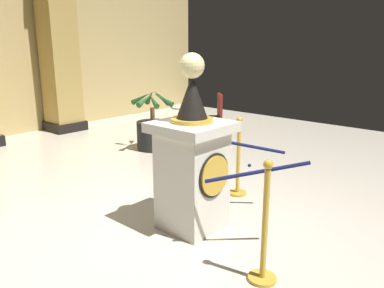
{
  "coord_description": "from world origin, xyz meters",
  "views": [
    {
      "loc": [
        -2.57,
        -2.77,
        1.93
      ],
      "look_at": [
        0.26,
        -0.26,
        0.92
      ],
      "focal_mm": 36.06,
      "sensor_mm": 36.0,
      "label": 1
    }
  ],
  "objects_px": {
    "stanchion_far": "(238,168)",
    "pedestal_clock": "(192,163)",
    "stanchion_near": "(264,240)",
    "cafe_table": "(186,121)",
    "potted_palm_right": "(153,131)",
    "cafe_chair_red": "(215,114)"
  },
  "relations": [
    {
      "from": "stanchion_near",
      "to": "stanchion_far",
      "type": "xyz_separation_m",
      "value": [
        1.41,
        1.25,
        -0.01
      ]
    },
    {
      "from": "pedestal_clock",
      "to": "cafe_table",
      "type": "xyz_separation_m",
      "value": [
        2.39,
        2.27,
        -0.23
      ]
    },
    {
      "from": "potted_palm_right",
      "to": "stanchion_far",
      "type": "bearing_deg",
      "value": -107.62
    },
    {
      "from": "stanchion_near",
      "to": "cafe_table",
      "type": "xyz_separation_m",
      "value": [
        2.72,
        3.35,
        0.12
      ]
    },
    {
      "from": "stanchion_near",
      "to": "cafe_chair_red",
      "type": "height_order",
      "value": "stanchion_near"
    },
    {
      "from": "potted_palm_right",
      "to": "cafe_chair_red",
      "type": "height_order",
      "value": "potted_palm_right"
    },
    {
      "from": "potted_palm_right",
      "to": "stanchion_near",
      "type": "bearing_deg",
      "value": -120.65
    },
    {
      "from": "pedestal_clock",
      "to": "cafe_chair_red",
      "type": "height_order",
      "value": "pedestal_clock"
    },
    {
      "from": "stanchion_near",
      "to": "cafe_table",
      "type": "relative_size",
      "value": 1.36
    },
    {
      "from": "cafe_chair_red",
      "to": "pedestal_clock",
      "type": "bearing_deg",
      "value": -145.35
    },
    {
      "from": "stanchion_far",
      "to": "stanchion_near",
      "type": "bearing_deg",
      "value": -138.55
    },
    {
      "from": "stanchion_far",
      "to": "cafe_chair_red",
      "type": "relative_size",
      "value": 1.07
    },
    {
      "from": "stanchion_far",
      "to": "pedestal_clock",
      "type": "bearing_deg",
      "value": -170.9
    },
    {
      "from": "stanchion_near",
      "to": "cafe_table",
      "type": "height_order",
      "value": "stanchion_near"
    },
    {
      "from": "pedestal_clock",
      "to": "cafe_chair_red",
      "type": "distance_m",
      "value": 3.65
    },
    {
      "from": "stanchion_far",
      "to": "potted_palm_right",
      "type": "bearing_deg",
      "value": 72.38
    },
    {
      "from": "stanchion_far",
      "to": "cafe_chair_red",
      "type": "bearing_deg",
      "value": 44.76
    },
    {
      "from": "pedestal_clock",
      "to": "stanchion_far",
      "type": "xyz_separation_m",
      "value": [
        1.08,
        0.17,
        -0.36
      ]
    },
    {
      "from": "pedestal_clock",
      "to": "cafe_table",
      "type": "relative_size",
      "value": 2.37
    },
    {
      "from": "stanchion_far",
      "to": "potted_palm_right",
      "type": "distance_m",
      "value": 2.57
    },
    {
      "from": "stanchion_far",
      "to": "potted_palm_right",
      "type": "height_order",
      "value": "potted_palm_right"
    },
    {
      "from": "potted_palm_right",
      "to": "cafe_table",
      "type": "distance_m",
      "value": 0.65
    }
  ]
}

